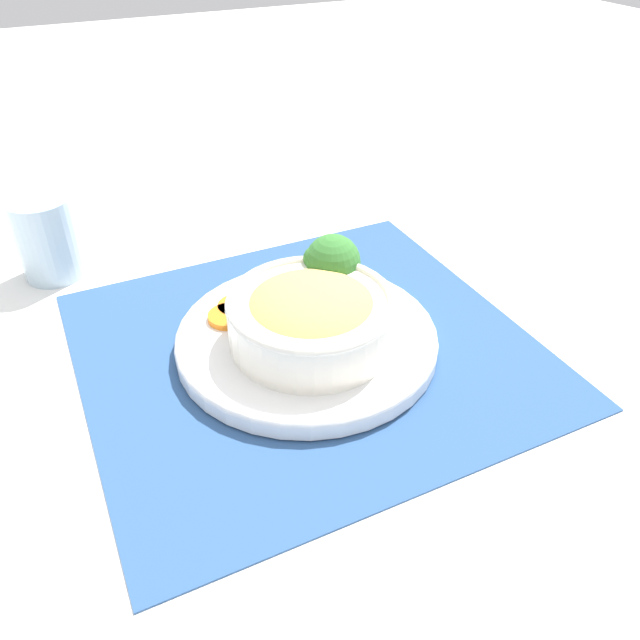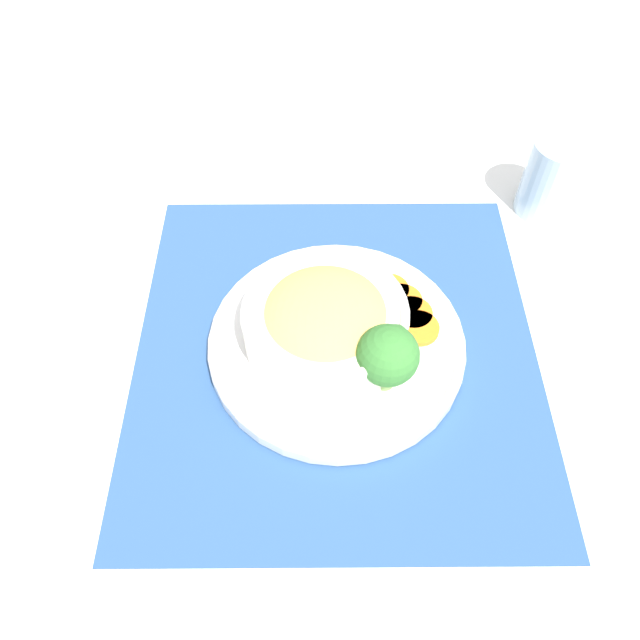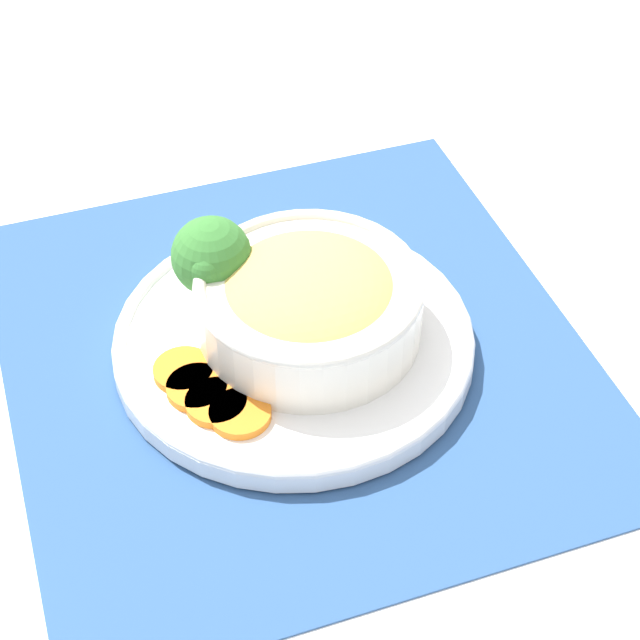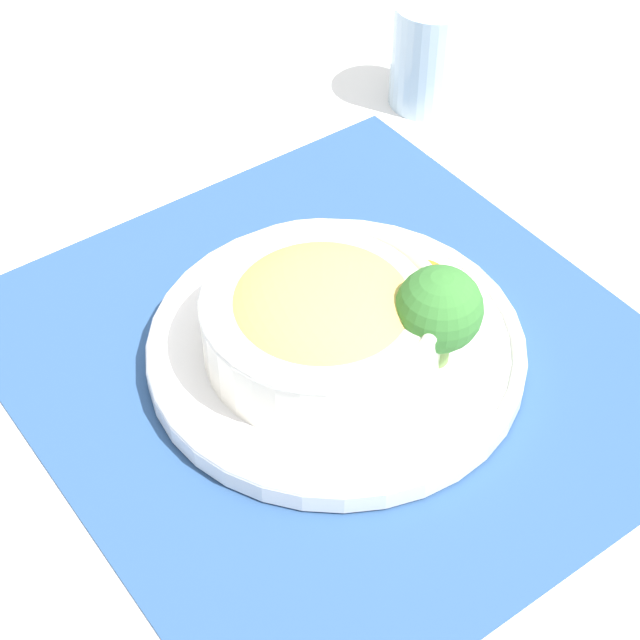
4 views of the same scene
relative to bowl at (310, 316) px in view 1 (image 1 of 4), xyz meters
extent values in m
plane|color=white|center=(0.00, 0.01, -0.05)|extent=(4.00, 4.00, 0.00)
cube|color=#2D5184|center=(0.00, 0.01, -0.05)|extent=(0.49, 0.46, 0.00)
cylinder|color=white|center=(0.00, 0.01, -0.04)|extent=(0.29, 0.29, 0.02)
torus|color=white|center=(0.00, 0.01, -0.03)|extent=(0.29, 0.29, 0.01)
cylinder|color=silver|center=(0.00, 0.00, -0.01)|extent=(0.18, 0.18, 0.05)
torus|color=silver|center=(0.00, 0.00, 0.02)|extent=(0.18, 0.18, 0.01)
ellipsoid|color=#E0B75B|center=(0.00, 0.00, 0.01)|extent=(0.15, 0.15, 0.06)
cylinder|color=#759E51|center=(0.06, 0.06, -0.02)|extent=(0.02, 0.02, 0.03)
sphere|color=#387A33|center=(0.06, 0.06, 0.02)|extent=(0.06, 0.06, 0.06)
sphere|color=#387A33|center=(0.04, 0.07, 0.02)|extent=(0.03, 0.03, 0.03)
sphere|color=#387A33|center=(0.07, 0.06, 0.02)|extent=(0.03, 0.03, 0.03)
cylinder|color=orange|center=(-0.01, 0.11, -0.03)|extent=(0.05, 0.05, 0.01)
cylinder|color=orange|center=(-0.03, 0.10, -0.03)|extent=(0.05, 0.05, 0.01)
cylinder|color=orange|center=(-0.05, 0.09, -0.03)|extent=(0.05, 0.05, 0.01)
cylinder|color=orange|center=(-0.07, 0.08, -0.03)|extent=(0.05, 0.05, 0.01)
cylinder|color=silver|center=(-0.23, 0.30, 0.00)|extent=(0.08, 0.08, 0.11)
cylinder|color=silver|center=(-0.23, 0.30, -0.02)|extent=(0.07, 0.07, 0.06)
camera|label=1|loc=(-0.21, -0.49, 0.38)|focal=35.00mm
camera|label=2|loc=(0.40, 0.00, 0.53)|focal=35.00mm
camera|label=3|loc=(-0.58, 0.18, 0.56)|focal=60.00mm
camera|label=4|loc=(0.45, -0.32, 0.55)|focal=60.00mm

